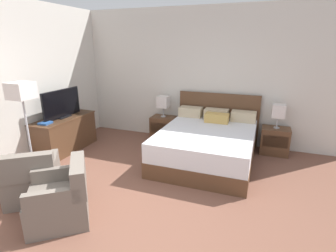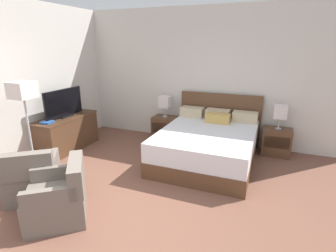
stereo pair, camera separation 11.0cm
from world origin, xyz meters
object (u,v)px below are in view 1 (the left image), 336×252
object	(u,v)px
nightstand_right	(275,141)
armchair_companion	(62,199)
tv	(62,104)
armchair_by_window	(32,180)
dresser	(65,133)
nightstand_left	(163,128)
table_lamp_left	(163,102)
floor_lamp	(22,98)
table_lamp_right	(279,111)
bed	(207,143)
book_red_cover	(45,123)

from	to	relation	value
nightstand_right	armchair_companion	bearing A→B (deg)	-128.08
tv	armchair_by_window	distance (m)	1.93
nightstand_right	dresser	xyz separation A→B (m)	(-4.03, -1.32, 0.10)
nightstand_left	table_lamp_left	distance (m)	0.61
table_lamp_left	dresser	size ratio (longest dim) A/B	0.34
tv	armchair_companion	xyz separation A→B (m)	(1.54, -1.85, -0.69)
tv	armchair_by_window	world-z (taller)	tv
armchair_companion	armchair_by_window	bearing A→B (deg)	161.84
nightstand_left	floor_lamp	distance (m)	2.97
table_lamp_right	armchair_by_window	size ratio (longest dim) A/B	0.49
nightstand_left	armchair_companion	size ratio (longest dim) A/B	0.56
bed	table_lamp_left	xyz separation A→B (m)	(-1.19, 0.78, 0.54)
nightstand_right	floor_lamp	bearing A→B (deg)	-147.20
tv	floor_lamp	size ratio (longest dim) A/B	0.63
nightstand_right	dresser	world-z (taller)	dresser
bed	table_lamp_right	bearing A→B (deg)	33.17
table_lamp_right	tv	bearing A→B (deg)	-161.84
floor_lamp	book_red_cover	bearing A→B (deg)	113.12
book_red_cover	armchair_by_window	world-z (taller)	armchair_by_window
bed	book_red_cover	xyz separation A→B (m)	(-2.82, -1.02, 0.39)
nightstand_left	table_lamp_left	xyz separation A→B (m)	(-0.00, 0.00, 0.61)
floor_lamp	nightstand_right	bearing A→B (deg)	32.80
bed	nightstand_right	distance (m)	1.43
book_red_cover	table_lamp_right	bearing A→B (deg)	24.19
book_red_cover	floor_lamp	distance (m)	0.90
bed	book_red_cover	distance (m)	3.03
bed	dresser	size ratio (longest dim) A/B	1.54
nightstand_right	nightstand_left	bearing A→B (deg)	180.00
armchair_by_window	armchair_companion	world-z (taller)	same
nightstand_left	armchair_companion	bearing A→B (deg)	-91.70
armchair_by_window	table_lamp_left	bearing A→B (deg)	74.37
floor_lamp	table_lamp_right	bearing A→B (deg)	32.81
table_lamp_left	armchair_by_window	size ratio (longest dim) A/B	0.49
nightstand_left	book_red_cover	world-z (taller)	book_red_cover
book_red_cover	armchair_by_window	bearing A→B (deg)	-54.43
book_red_cover	armchair_by_window	xyz separation A→B (m)	(0.81, -1.13, -0.43)
armchair_by_window	floor_lamp	size ratio (longest dim) A/B	0.62
table_lamp_left	dresser	xyz separation A→B (m)	(-1.64, -1.32, -0.51)
bed	book_red_cover	size ratio (longest dim) A/B	10.71
dresser	book_red_cover	size ratio (longest dim) A/B	6.95
book_red_cover	nightstand_left	bearing A→B (deg)	47.92
armchair_by_window	book_red_cover	bearing A→B (deg)	125.57
table_lamp_right	book_red_cover	distance (m)	4.40
armchair_by_window	nightstand_left	bearing A→B (deg)	74.36
table_lamp_right	armchair_companion	distance (m)	4.07
nightstand_left	armchair_by_window	distance (m)	3.04
bed	nightstand_right	size ratio (longest dim) A/B	3.95
bed	nightstand_left	bearing A→B (deg)	146.91
bed	armchair_by_window	xyz separation A→B (m)	(-2.01, -2.15, -0.05)
tv	armchair_companion	bearing A→B (deg)	-50.11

